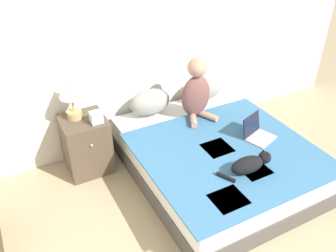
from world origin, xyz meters
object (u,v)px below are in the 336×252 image
laptop_open (258,134)px  pillow_near (150,102)px  pillow_far (205,88)px  person_sitting (196,91)px  bed (215,159)px  cat_tabby (250,164)px  table_lamp (71,91)px  nightstand (86,144)px  tissue_box (96,117)px

laptop_open → pillow_near: bearing=109.7°
pillow_far → person_sitting: person_sitting is taller
pillow_near → pillow_far: size_ratio=1.00×
pillow_near → laptop_open: size_ratio=1.35×
bed → cat_tabby: bearing=-90.6°
bed → person_sitting: (0.07, 0.54, 0.54)m
laptop_open → table_lamp: table_lamp is taller
bed → cat_tabby: (-0.01, -0.53, 0.31)m
person_sitting → cat_tabby: person_sitting is taller
nightstand → table_lamp: 0.64m
person_sitting → bed: bearing=-96.9°
pillow_near → pillow_far: 0.74m
laptop_open → nightstand: 1.83m
bed → nightstand: nightstand is taller
pillow_near → tissue_box: size_ratio=3.44×
nightstand → tissue_box: tissue_box is taller
table_lamp → pillow_far: bearing=0.0°
bed → pillow_far: bearing=66.0°
laptop_open → tissue_box: size_ratio=2.55×
table_lamp → tissue_box: size_ratio=3.27×
pillow_far → nightstand: pillow_far is taller
cat_tabby → tissue_box: tissue_box is taller
pillow_near → pillow_far: same height
person_sitting → tissue_box: person_sitting is taller
nightstand → table_lamp: table_lamp is taller
person_sitting → nightstand: person_sitting is taller
pillow_far → person_sitting: 0.45m
bed → tissue_box: bearing=148.6°
person_sitting → laptop_open: size_ratio=1.97×
pillow_near → cat_tabby: 1.40m
bed → pillow_far: pillow_far is taller
pillow_near → nightstand: bearing=-175.2°
cat_tabby → table_lamp: (-1.23, 1.35, 0.42)m
person_sitting → nightstand: bearing=170.0°
pillow_far → person_sitting: (-0.30, -0.29, 0.16)m
laptop_open → tissue_box: tissue_box is taller
pillow_far → pillow_near: bearing=180.0°
cat_tabby → laptop_open: bearing=46.3°
pillow_far → cat_tabby: (-0.37, -1.35, -0.06)m
pillow_far → tissue_box: size_ratio=3.44×
person_sitting → table_lamp: person_sitting is taller
pillow_far → tissue_box: (-1.43, -0.18, 0.10)m
pillow_near → tissue_box: (-0.69, -0.18, 0.10)m
pillow_far → table_lamp: (-1.60, -0.00, 0.35)m
bed → person_sitting: bearing=83.1°
cat_tabby → tissue_box: 1.58m
cat_tabby → table_lamp: bearing=135.5°
bed → pillow_far: (0.37, 0.83, 0.38)m
pillow_near → cat_tabby: size_ratio=0.92×
table_lamp → tissue_box: table_lamp is taller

